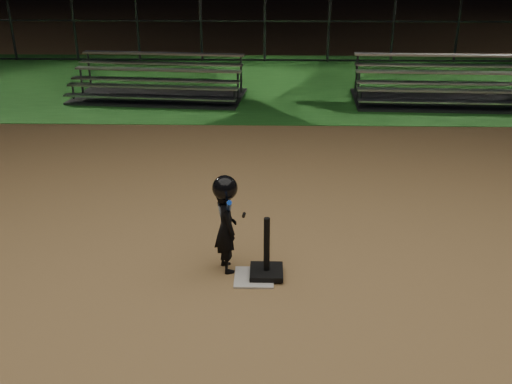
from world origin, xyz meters
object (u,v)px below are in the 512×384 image
Objects in this scene: child_batter at (226,221)px; bleacher_left at (159,90)px; batting_tee at (267,264)px; bleacher_right at (444,94)px; home_plate at (254,277)px.

child_batter reaches higher than bleacher_left.
bleacher_right is at bearing 62.22° from batting_tee.
home_plate is at bearing -143.83° from child_batter.
batting_tee is 0.17× the size of bleacher_right.
home_plate is 0.10× the size of bleacher_right.
home_plate is 0.63× the size of batting_tee.
child_batter is at bearing -69.14° from bleacher_left.
child_batter reaches higher than home_plate.
bleacher_right is at bearing -52.54° from child_batter.
child_batter is 9.06m from bleacher_right.
bleacher_left is at bearing -6.24° from child_batter.
home_plate is 0.11× the size of bleacher_left.
home_plate is 9.07m from bleacher_right.
bleacher_left is (-2.55, 8.25, 0.19)m from home_plate.
bleacher_right reaches higher than home_plate.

